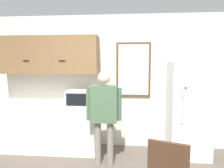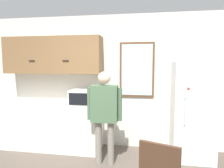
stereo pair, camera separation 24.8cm
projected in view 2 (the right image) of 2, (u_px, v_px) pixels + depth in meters
name	position (u px, v px, depth m)	size (l,w,h in m)	color
back_wall	(112.00, 82.00, 4.14)	(6.00, 0.06, 2.70)	silver
counter	(52.00, 125.00, 4.09)	(2.02, 0.62, 0.93)	silver
upper_cabinets	(53.00, 55.00, 4.06)	(2.02, 0.40, 0.74)	olive
microwave	(84.00, 98.00, 3.85)	(0.52, 0.39, 0.29)	white
person	(104.00, 109.00, 3.35)	(0.59, 0.23, 1.59)	gray
refrigerator	(193.00, 111.00, 3.59)	(0.71, 0.67, 1.76)	white
window	(137.00, 70.00, 3.99)	(0.69, 0.05, 1.09)	brown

